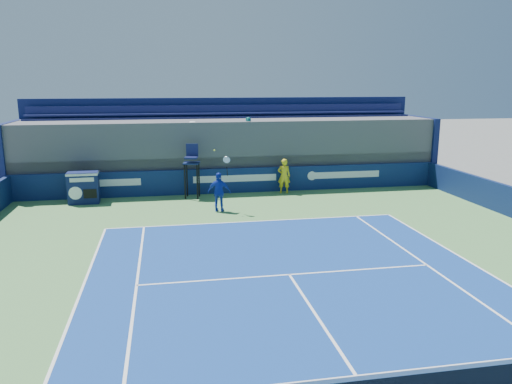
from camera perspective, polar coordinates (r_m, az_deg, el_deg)
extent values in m
imported|color=yellow|center=(23.79, 3.21, 1.84)|extent=(0.68, 0.51, 1.66)
cube|color=white|center=(19.06, -0.21, -3.37)|extent=(10.97, 0.07, 0.00)
cube|color=white|center=(13.97, 3.83, -9.40)|extent=(8.23, 0.07, 0.00)
cube|color=white|center=(8.15, 15.68, -19.35)|extent=(11.57, 0.03, 0.08)
cube|color=#0D1D4D|center=(23.93, -2.42, 1.32)|extent=(20.40, 0.20, 1.20)
cube|color=white|center=(23.75, -16.88, 1.00)|extent=(3.20, 0.01, 0.32)
cube|color=white|center=(23.81, -2.39, 1.56)|extent=(4.00, 0.01, 0.32)
cube|color=white|center=(25.16, 10.12, 1.96)|extent=(3.60, 0.01, 0.32)
cylinder|color=white|center=(24.62, 6.41, 1.85)|extent=(0.44, 0.01, 0.44)
cube|color=#0D1645|center=(23.05, -19.11, 0.46)|extent=(1.32, 0.73, 1.40)
cube|color=silver|center=(22.94, -19.22, 2.00)|extent=(1.34, 0.75, 0.10)
cylinder|color=white|center=(22.77, -19.94, -0.13)|extent=(0.56, 0.03, 0.56)
cube|color=black|center=(22.71, -18.43, -0.18)|extent=(0.55, 0.03, 0.40)
cube|color=silver|center=(22.62, -19.30, 1.32)|extent=(1.00, 0.04, 0.18)
cylinder|color=black|center=(22.75, -8.12, 1.13)|extent=(0.08, 0.08, 1.60)
cylinder|color=black|center=(22.66, -6.73, 1.13)|extent=(0.08, 0.08, 1.60)
cylinder|color=black|center=(23.29, -7.89, 1.40)|extent=(0.08, 0.08, 1.60)
cylinder|color=black|center=(23.20, -6.53, 1.40)|extent=(0.08, 0.08, 1.60)
cube|color=#0E1946|center=(22.83, -7.37, 3.31)|extent=(0.83, 0.83, 0.06)
cube|color=#131848|center=(22.70, -7.43, 3.90)|extent=(0.63, 0.56, 0.08)
cube|color=#121747|center=(23.01, -7.31, 4.77)|extent=(0.55, 0.17, 0.60)
imported|color=#1530B0|center=(20.43, -4.22, -0.01)|extent=(1.01, 0.61, 1.61)
cylinder|color=black|center=(20.13, -3.32, 2.38)|extent=(0.08, 0.16, 0.39)
torus|color=silver|center=(19.99, -3.38, 3.70)|extent=(0.32, 0.20, 0.29)
cylinder|color=silver|center=(19.99, -3.38, 3.70)|extent=(0.26, 0.16, 0.24)
sphere|color=#E0F837|center=(20.06, -4.78, 4.78)|extent=(0.07, 0.07, 0.07)
cube|color=#49494E|center=(25.61, -3.04, 4.52)|extent=(20.40, 3.60, 3.38)
cube|color=#49494E|center=(24.32, -2.62, 3.59)|extent=(20.40, 0.90, 0.55)
cube|color=#141A4B|center=(24.15, -2.60, 4.67)|extent=(20.00, 0.45, 0.08)
cube|color=#141A4B|center=(24.37, -2.69, 5.21)|extent=(20.00, 0.06, 0.45)
cube|color=#49494E|center=(25.13, -2.92, 5.14)|extent=(20.40, 0.90, 0.55)
cube|color=#141A4B|center=(24.97, -2.90, 6.19)|extent=(20.00, 0.45, 0.08)
cube|color=#141A4B|center=(25.20, -2.98, 6.70)|extent=(20.00, 0.06, 0.45)
cube|color=#49494E|center=(25.95, -3.19, 6.59)|extent=(20.40, 0.90, 0.55)
cube|color=#141A4B|center=(25.81, -3.18, 7.62)|extent=(20.00, 0.45, 0.08)
cube|color=#141A4B|center=(26.04, -3.25, 8.10)|extent=(20.00, 0.06, 0.45)
cube|color=#49494E|center=(26.79, -3.46, 7.95)|extent=(20.40, 0.90, 0.55)
cube|color=#141A4B|center=(26.66, -3.44, 8.95)|extent=(20.00, 0.45, 0.08)
cube|color=#141A4B|center=(26.89, -3.51, 9.41)|extent=(20.00, 0.06, 0.45)
cube|color=#0C1647|center=(27.47, -3.58, 6.12)|extent=(20.80, 0.30, 4.40)
cube|color=#0C1647|center=(26.38, -25.98, 3.53)|extent=(0.30, 3.90, 3.40)
cube|color=#0C1647|center=(28.81, 17.90, 4.84)|extent=(0.30, 3.90, 3.40)
imported|color=silver|center=(23.94, -7.23, 6.07)|extent=(1.15, 0.79, 1.65)
imported|color=teal|center=(24.23, -0.82, 6.43)|extent=(1.12, 0.60, 1.81)
imported|color=black|center=(26.38, 14.72, 6.18)|extent=(0.59, 0.43, 1.50)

